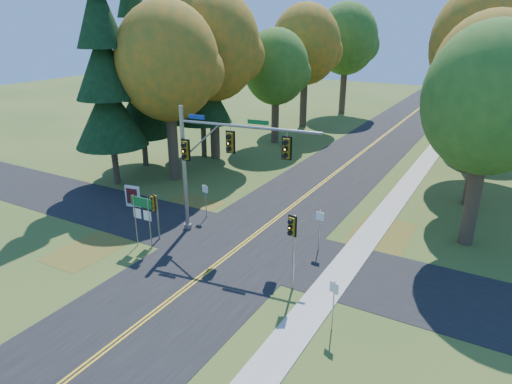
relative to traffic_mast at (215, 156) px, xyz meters
The scene contains 30 objects.
ground 5.92m from the traffic_mast, 47.25° to the right, with size 160.00×160.00×0.00m, color #314D1B.
road_main 5.92m from the traffic_mast, 47.25° to the right, with size 8.00×160.00×0.02m, color black.
road_cross 5.48m from the traffic_mast, ahead, with size 60.00×6.00×0.02m, color black.
centerline_left 5.87m from the traffic_mast, 48.66° to the right, with size 0.10×160.00×0.01m, color gold.
centerline_right 5.94m from the traffic_mast, 45.90° to the right, with size 0.10×160.00×0.01m, color gold.
sidewalk_east 9.94m from the traffic_mast, 15.12° to the right, with size 1.60×160.00×0.06m, color #9E998E.
leaf_patch_w_near 6.97m from the traffic_mast, 158.29° to the left, with size 4.00×6.00×0.00m, color brown.
leaf_patch_e 10.89m from the traffic_mast, 23.02° to the left, with size 3.50×8.00×0.00m, color brown.
leaf_patch_w_far 9.09m from the traffic_mast, 136.08° to the right, with size 3.00×5.00×0.00m, color brown.
tree_w_a 12.35m from the traffic_mast, 141.73° to the left, with size 8.00×8.00×14.15m.
tree_e_a 15.51m from the traffic_mast, 25.63° to the left, with size 7.20×7.20×12.73m.
tree_w_b 17.85m from the traffic_mast, 124.49° to the left, with size 8.60×8.60×15.38m.
tree_e_b 19.04m from the traffic_mast, 45.67° to the left, with size 7.60×7.60×13.33m.
tree_w_c 23.63m from the traffic_mast, 108.58° to the left, with size 6.80×6.80×11.91m.
tree_e_c 25.18m from the traffic_mast, 60.89° to the left, with size 8.80×8.80×15.79m.
tree_w_d 32.33m from the traffic_mast, 104.60° to the left, with size 8.20×8.20×14.56m.
tree_e_d 32.82m from the traffic_mast, 69.71° to the left, with size 7.00×7.00×12.32m.
tree_w_e 42.70m from the traffic_mast, 99.31° to the left, with size 8.40×8.40×14.97m.
tree_e_e 43.40m from the traffic_mast, 73.13° to the left, with size 7.80×7.80×13.74m.
pine_a 13.62m from the traffic_mast, 163.15° to the left, with size 5.60×5.60×19.48m.
pine_b 16.75m from the traffic_mast, 147.83° to the left, with size 5.60×5.60×17.31m.
pine_c 18.17m from the traffic_mast, 128.46° to the left, with size 5.60×5.60×20.56m.
traffic_mast is the anchor object (origin of this frame).
east_signal_pole 7.76m from the traffic_mast, 26.70° to the right, with size 0.47×0.54×4.06m.
ped_signal_pole 4.70m from the traffic_mast, 139.52° to the right, with size 0.44×0.54×2.95m.
route_sign_cluster 5.27m from the traffic_mast, 128.46° to the right, with size 1.50×0.11×3.22m.
info_kiosk 8.91m from the traffic_mast, behind, with size 1.16×0.34×1.60m.
reg_sign_e_north 7.21m from the traffic_mast, 10.77° to the left, with size 0.48×0.08×2.52m.
reg_sign_e_south 11.44m from the traffic_mast, 28.86° to the right, with size 0.45×0.20×2.44m.
reg_sign_w 4.44m from the traffic_mast, 139.78° to the left, with size 0.46×0.09×2.39m.
Camera 1 is at (12.78, -18.85, 12.58)m, focal length 32.00 mm.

